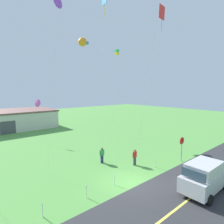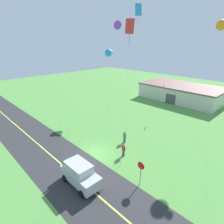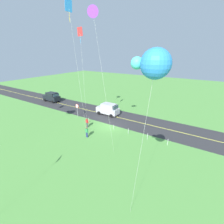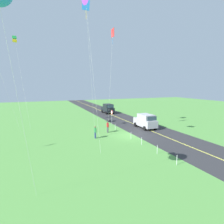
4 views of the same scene
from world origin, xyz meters
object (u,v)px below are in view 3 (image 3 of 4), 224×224
kite_blue_mid (80,34)px  kite_yellow_high (154,64)px  car_parked_east_far (52,97)px  kite_cyan_top (93,13)px  car_suv_foreground (108,109)px  person_adult_companion (87,122)px  person_adult_near (87,132)px  kite_red_low (69,10)px  stop_sign (77,108)px

kite_blue_mid → kite_yellow_high: bearing=142.1°
car_parked_east_far → kite_cyan_top: 28.58m
car_suv_foreground → person_adult_companion: bearing=92.8°
car_suv_foreground → kite_cyan_top: size_ratio=0.28×
person_adult_near → kite_red_low: 15.08m
person_adult_near → kite_cyan_top: kite_cyan_top is taller
kite_red_low → car_suv_foreground: bearing=-80.9°
kite_red_low → kite_yellow_high: (-12.66, 7.47, -4.76)m
car_parked_east_far → person_adult_companion: size_ratio=2.75×
car_suv_foreground → person_adult_near: 9.41m
kite_red_low → kite_yellow_high: size_ratio=1.43×
car_suv_foreground → stop_sign: 5.87m
person_adult_near → kite_cyan_top: bearing=159.9°
person_adult_near → kite_yellow_high: kite_yellow_high is taller
car_parked_east_far → stop_sign: size_ratio=1.72×
car_suv_foreground → kite_red_low: (-1.55, 9.74, 14.75)m
person_adult_companion → kite_blue_mid: size_ratio=0.11×
kite_blue_mid → kite_cyan_top: 9.23m
stop_sign → kite_cyan_top: size_ratio=0.16×
person_adult_companion → kite_yellow_high: kite_yellow_high is taller
stop_sign → kite_cyan_top: (-9.96, 6.76, 13.25)m
car_suv_foreground → kite_yellow_high: size_ratio=0.37×
car_parked_east_far → kite_yellow_high: bearing=151.0°
car_parked_east_far → person_adult_companion: bearing=159.2°
kite_red_low → stop_sign: bearing=-44.6°
car_suv_foreground → kite_yellow_high: bearing=129.6°
car_suv_foreground → person_adult_near: bearing=105.1°
kite_red_low → kite_blue_mid: (2.89, -4.63, -1.92)m
kite_yellow_high → kite_cyan_top: bearing=-37.0°
car_parked_east_far → kite_yellow_high: size_ratio=0.37×
car_parked_east_far → kite_blue_mid: (-15.38, 5.04, 12.83)m
kite_blue_mid → stop_sign: bearing=-19.6°
kite_red_low → kite_yellow_high: 15.45m
stop_sign → kite_red_low: kite_red_low is taller
stop_sign → kite_blue_mid: size_ratio=0.17×
car_parked_east_far → person_adult_near: 21.19m
kite_yellow_high → car_parked_east_far: bearing=-29.0°
person_adult_near → person_adult_companion: 3.31m
car_suv_foreground → stop_sign: size_ratio=1.72×
car_suv_foreground → kite_yellow_high: (-14.21, 17.21, 9.99)m
car_parked_east_far → kite_red_low: kite_red_low is taller
car_suv_foreground → person_adult_companion: 6.57m
car_suv_foreground → stop_sign: bearing=44.7°
car_suv_foreground → kite_blue_mid: (1.33, 5.11, 12.83)m
car_suv_foreground → kite_cyan_top: 18.57m
car_suv_foreground → kite_blue_mid: kite_blue_mid is taller
car_suv_foreground → car_parked_east_far: size_ratio=1.00×
kite_red_low → kite_yellow_high: kite_red_low is taller
kite_blue_mid → kite_yellow_high: size_ratio=1.26×
kite_blue_mid → car_suv_foreground: bearing=-104.6°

